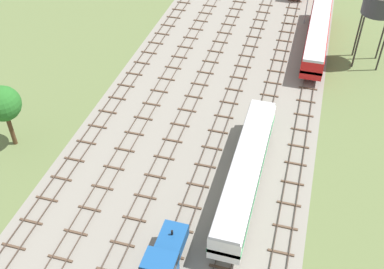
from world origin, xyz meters
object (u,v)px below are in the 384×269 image
Objects in this scene: signal_post_nearest at (307,3)px; diesel_railcar_centre_right_near at (246,170)px; shunter_loco_centre_nearest at (162,265)px; passenger_coach_right_mid at (318,32)px; water_tower at (380,3)px.

diesel_railcar_centre_right_near is at bearing -93.44° from signal_post_nearest.
shunter_loco_centre_nearest is at bearing -110.86° from diesel_railcar_centre_right_near.
passenger_coach_right_mid is 9.88m from water_tower.
passenger_coach_right_mid is (9.39, 43.82, 0.60)m from shunter_loco_centre_nearest.
diesel_railcar_centre_right_near is at bearing -98.48° from passenger_coach_right_mid.
signal_post_nearest is at bearing 107.21° from passenger_coach_right_mid.
water_tower is at bearing 68.28° from shunter_loco_centre_nearest.
signal_post_nearest reaches higher than shunter_loco_centre_nearest.
passenger_coach_right_mid reaches higher than shunter_loco_centre_nearest.
signal_post_nearest is at bearing 82.20° from shunter_loco_centre_nearest.
water_tower reaches higher than shunter_loco_centre_nearest.
signal_post_nearest is (-9.44, 10.02, -5.47)m from water_tower.
water_tower is (11.79, 29.06, 6.44)m from diesel_railcar_centre_right_near.
shunter_loco_centre_nearest is 0.38× the size of passenger_coach_right_mid.
diesel_railcar_centre_right_near is 39.16m from signal_post_nearest.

